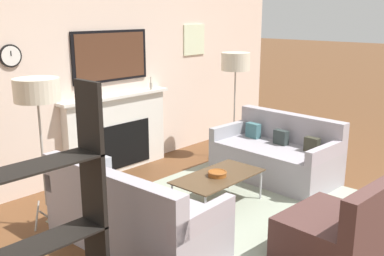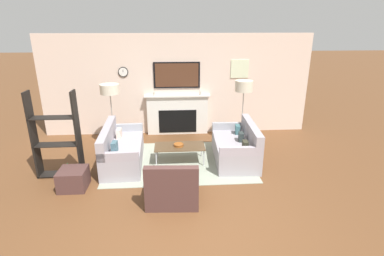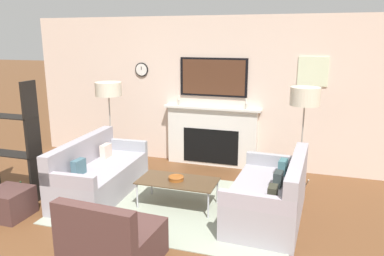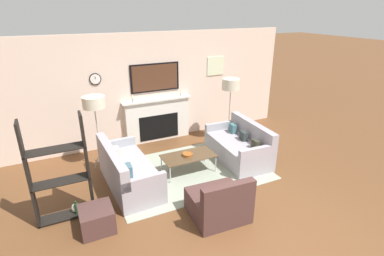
% 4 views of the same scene
% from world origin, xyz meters
% --- Properties ---
extents(ground_plane, '(60.00, 60.00, 0.00)m').
position_xyz_m(ground_plane, '(0.00, 0.00, 0.00)').
color(ground_plane, brown).
extents(fireplace_wall, '(7.26, 0.28, 2.70)m').
position_xyz_m(fireplace_wall, '(0.00, 4.39, 1.22)').
color(fireplace_wall, beige).
rests_on(fireplace_wall, ground_plane).
extents(area_rug, '(3.17, 2.19, 0.01)m').
position_xyz_m(area_rug, '(0.00, 2.47, 0.01)').
color(area_rug, gray).
rests_on(area_rug, ground_plane).
extents(couch_left, '(0.87, 1.82, 0.85)m').
position_xyz_m(couch_left, '(-1.28, 2.46, 0.30)').
color(couch_left, '#9D979F').
rests_on(couch_left, ground_plane).
extents(couch_right, '(0.95, 1.67, 0.85)m').
position_xyz_m(couch_right, '(1.28, 2.47, 0.30)').
color(couch_right, '#9D979F').
rests_on(couch_right, ground_plane).
extents(armchair, '(0.92, 0.86, 0.79)m').
position_xyz_m(armchair, '(-0.17, 0.90, 0.26)').
color(armchair, '#492E2B').
rests_on(armchair, ground_plane).
extents(coffee_table, '(1.10, 0.57, 0.38)m').
position_xyz_m(coffee_table, '(0.00, 2.44, 0.36)').
color(coffee_table, '#4C3823').
rests_on(coffee_table, ground_plane).
extents(decorative_bowl, '(0.22, 0.22, 0.06)m').
position_xyz_m(decorative_bowl, '(-0.02, 2.44, 0.42)').
color(decorative_bowl, '#924D1C').
rests_on(decorative_bowl, coffee_table).
extents(floor_lamp_left, '(0.45, 0.45, 1.59)m').
position_xyz_m(floor_lamp_left, '(-1.61, 3.45, 1.45)').
color(floor_lamp_left, '#9E998E').
rests_on(floor_lamp_left, ground_plane).
extents(floor_lamp_right, '(0.43, 0.43, 1.64)m').
position_xyz_m(floor_lamp_right, '(1.61, 3.45, 1.48)').
color(floor_lamp_right, '#9E998E').
rests_on(floor_lamp_right, ground_plane).
extents(shelf_unit, '(0.89, 0.28, 1.75)m').
position_xyz_m(shelf_unit, '(-2.41, 2.00, 0.76)').
color(shelf_unit, black).
rests_on(shelf_unit, ground_plane).
extents(ottoman, '(0.50, 0.50, 0.38)m').
position_xyz_m(ottoman, '(-2.02, 1.46, 0.19)').
color(ottoman, '#492E2B').
rests_on(ottoman, ground_plane).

